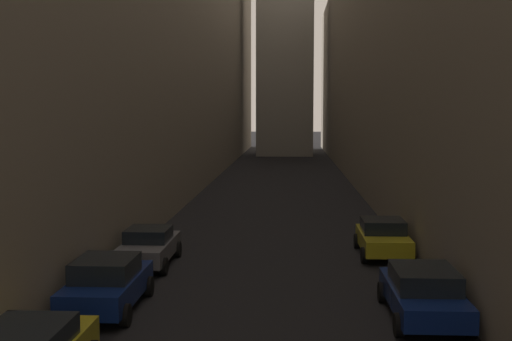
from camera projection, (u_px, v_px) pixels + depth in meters
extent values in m
plane|color=black|center=(280.00, 187.00, 49.02)|extent=(264.00, 264.00, 0.00)
cube|color=#756B5B|center=(132.00, 25.00, 50.52)|extent=(11.80, 108.00, 24.28)
cube|color=#756B5B|center=(422.00, 52.00, 49.56)|extent=(10.07, 108.00, 20.07)
cube|color=black|center=(24.00, 338.00, 12.94)|extent=(1.55, 2.06, 0.45)
cube|color=navy|center=(107.00, 288.00, 18.79)|extent=(1.75, 4.22, 0.66)
cube|color=black|center=(106.00, 268.00, 18.60)|extent=(1.61, 1.98, 0.56)
cylinder|color=black|center=(92.00, 286.00, 20.29)|extent=(0.22, 0.62, 0.62)
cylinder|color=black|center=(149.00, 286.00, 20.20)|extent=(0.22, 0.62, 0.62)
cylinder|color=black|center=(60.00, 314.00, 17.44)|extent=(0.22, 0.62, 0.62)
cylinder|color=black|center=(125.00, 315.00, 17.35)|extent=(0.22, 0.62, 0.62)
cube|color=#4C4C51|center=(149.00, 249.00, 24.23)|extent=(1.66, 4.15, 0.61)
cube|color=black|center=(148.00, 234.00, 24.19)|extent=(1.53, 1.75, 0.47)
cylinder|color=black|center=(135.00, 249.00, 25.71)|extent=(0.22, 0.61, 0.61)
cylinder|color=black|center=(178.00, 249.00, 25.62)|extent=(0.22, 0.61, 0.61)
cylinder|color=black|center=(116.00, 266.00, 22.90)|extent=(0.22, 0.61, 0.61)
cylinder|color=black|center=(164.00, 266.00, 22.81)|extent=(0.22, 0.61, 0.61)
cube|color=navy|center=(423.00, 297.00, 18.02)|extent=(1.78, 4.48, 0.58)
cube|color=black|center=(424.00, 278.00, 17.87)|extent=(1.64, 2.21, 0.53)
cylinder|color=black|center=(382.00, 292.00, 19.60)|extent=(0.22, 0.61, 0.61)
cylinder|color=black|center=(443.00, 293.00, 19.51)|extent=(0.22, 0.61, 0.61)
cylinder|color=black|center=(399.00, 325.00, 16.58)|extent=(0.22, 0.61, 0.61)
cylinder|color=black|center=(471.00, 326.00, 16.48)|extent=(0.22, 0.61, 0.61)
cube|color=#A59919|center=(383.00, 240.00, 25.85)|extent=(1.75, 4.02, 0.61)
cube|color=black|center=(383.00, 226.00, 25.93)|extent=(1.61, 1.83, 0.51)
cylinder|color=black|center=(357.00, 241.00, 27.29)|extent=(0.22, 0.61, 0.61)
cylinder|color=black|center=(400.00, 241.00, 27.19)|extent=(0.22, 0.61, 0.61)
cylinder|color=black|center=(364.00, 255.00, 24.57)|extent=(0.22, 0.61, 0.61)
cylinder|color=black|center=(412.00, 256.00, 24.48)|extent=(0.22, 0.61, 0.61)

